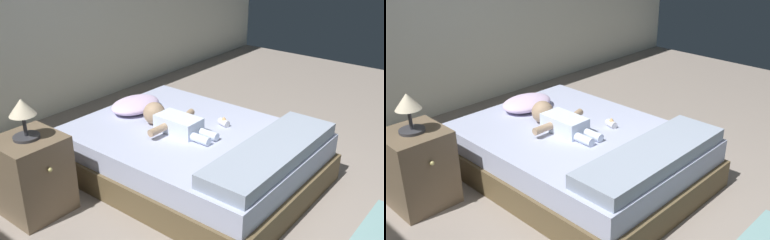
# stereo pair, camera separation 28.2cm
# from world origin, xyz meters

# --- Properties ---
(bed) EXTENTS (1.38, 1.85, 0.39)m
(bed) POSITION_xyz_m (0.18, 1.03, 0.19)
(bed) COLOR brown
(bed) RESTS_ON ground_plane
(pillow) EXTENTS (0.46, 0.33, 0.11)m
(pillow) POSITION_xyz_m (0.21, 1.67, 0.44)
(pillow) COLOR silver
(pillow) RESTS_ON bed
(baby) EXTENTS (0.52, 0.66, 0.18)m
(baby) POSITION_xyz_m (0.12, 1.18, 0.45)
(baby) COLOR white
(baby) RESTS_ON bed
(toothbrush) EXTENTS (0.05, 0.13, 0.02)m
(toothbrush) POSITION_xyz_m (0.33, 1.23, 0.39)
(toothbrush) COLOR #BA3A9C
(toothbrush) RESTS_ON bed
(nightstand) EXTENTS (0.41, 0.44, 0.56)m
(nightstand) POSITION_xyz_m (-0.86, 1.59, 0.28)
(nightstand) COLOR brown
(nightstand) RESTS_ON ground_plane
(lamp) EXTENTS (0.17, 0.17, 0.28)m
(lamp) POSITION_xyz_m (-0.86, 1.59, 0.75)
(lamp) COLOR #333338
(lamp) RESTS_ON nightstand
(blanket) EXTENTS (1.25, 0.37, 0.10)m
(blanket) POSITION_xyz_m (0.18, 0.35, 0.44)
(blanket) COLOR #94A0B4
(blanket) RESTS_ON bed
(baby_bottle) EXTENTS (0.08, 0.10, 0.08)m
(baby_bottle) POSITION_xyz_m (0.43, 0.91, 0.42)
(baby_bottle) COLOR white
(baby_bottle) RESTS_ON bed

